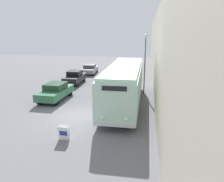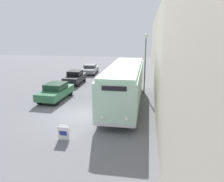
{
  "view_description": "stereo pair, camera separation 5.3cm",
  "coord_description": "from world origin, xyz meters",
  "px_view_note": "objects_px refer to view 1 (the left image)",
  "views": [
    {
      "loc": [
        4.84,
        -14.73,
        6.05
      ],
      "look_at": [
        2.4,
        0.26,
        1.94
      ],
      "focal_mm": 35.0,
      "sensor_mm": 36.0,
      "label": 1
    },
    {
      "loc": [
        4.89,
        -14.72,
        6.05
      ],
      "look_at": [
        2.4,
        0.26,
        1.94
      ],
      "focal_mm": 35.0,
      "sensor_mm": 36.0,
      "label": 2
    }
  ],
  "objects_px": {
    "sign_board": "(64,133)",
    "parked_car_far": "(90,69)",
    "streetlamp": "(145,56)",
    "parked_car_mid": "(75,77)",
    "vintage_bus": "(124,83)",
    "parked_car_near": "(55,91)"
  },
  "relations": [
    {
      "from": "parked_car_far",
      "to": "sign_board",
      "type": "bearing_deg",
      "value": -83.05
    },
    {
      "from": "parked_car_far",
      "to": "streetlamp",
      "type": "bearing_deg",
      "value": -54.51
    },
    {
      "from": "streetlamp",
      "to": "parked_car_far",
      "type": "distance_m",
      "value": 13.39
    },
    {
      "from": "parked_car_mid",
      "to": "streetlamp",
      "type": "bearing_deg",
      "value": -22.8
    },
    {
      "from": "parked_car_near",
      "to": "streetlamp",
      "type": "bearing_deg",
      "value": 23.59
    },
    {
      "from": "sign_board",
      "to": "parked_car_far",
      "type": "bearing_deg",
      "value": 100.78
    },
    {
      "from": "sign_board",
      "to": "parked_car_far",
      "type": "relative_size",
      "value": 0.19
    },
    {
      "from": "sign_board",
      "to": "parked_car_mid",
      "type": "xyz_separation_m",
      "value": [
        -3.99,
        13.8,
        0.39
      ]
    },
    {
      "from": "parked_car_mid",
      "to": "parked_car_far",
      "type": "height_order",
      "value": "parked_car_mid"
    },
    {
      "from": "sign_board",
      "to": "parked_car_near",
      "type": "distance_m",
      "value": 8.21
    },
    {
      "from": "sign_board",
      "to": "streetlamp",
      "type": "relative_size",
      "value": 0.15
    },
    {
      "from": "vintage_bus",
      "to": "streetlamp",
      "type": "distance_m",
      "value": 4.31
    },
    {
      "from": "streetlamp",
      "to": "parked_car_mid",
      "type": "distance_m",
      "value": 9.5
    },
    {
      "from": "parked_car_mid",
      "to": "vintage_bus",
      "type": "bearing_deg",
      "value": -46.24
    },
    {
      "from": "streetlamp",
      "to": "sign_board",
      "type": "bearing_deg",
      "value": -112.64
    },
    {
      "from": "sign_board",
      "to": "parked_car_near",
      "type": "relative_size",
      "value": 0.19
    },
    {
      "from": "vintage_bus",
      "to": "parked_car_far",
      "type": "bearing_deg",
      "value": 116.14
    },
    {
      "from": "sign_board",
      "to": "streetlamp",
      "type": "bearing_deg",
      "value": 67.36
    },
    {
      "from": "sign_board",
      "to": "streetlamp",
      "type": "height_order",
      "value": "streetlamp"
    },
    {
      "from": "vintage_bus",
      "to": "parked_car_mid",
      "type": "xyz_separation_m",
      "value": [
        -6.74,
        6.86,
        -1.09
      ]
    },
    {
      "from": "vintage_bus",
      "to": "parked_car_far",
      "type": "distance_m",
      "value": 15.14
    },
    {
      "from": "streetlamp",
      "to": "parked_car_far",
      "type": "height_order",
      "value": "streetlamp"
    }
  ]
}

